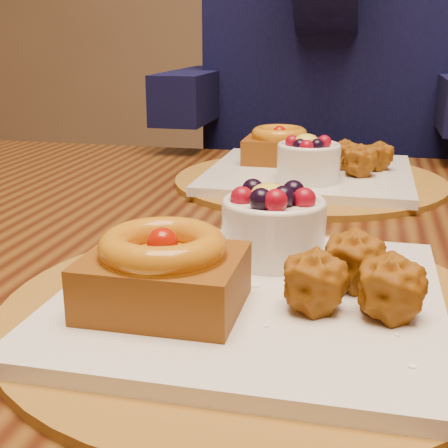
# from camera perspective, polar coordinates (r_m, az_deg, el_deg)

# --- Properties ---
(dining_table) EXTENTS (1.60, 0.90, 0.76)m
(dining_table) POSITION_cam_1_polar(r_m,az_deg,el_deg) (0.71, 5.74, -6.41)
(dining_table) COLOR #341509
(dining_table) RESTS_ON ground
(place_setting_near) EXTENTS (0.38, 0.38, 0.09)m
(place_setting_near) POSITION_cam_1_polar(r_m,az_deg,el_deg) (0.48, 2.30, -5.30)
(place_setting_near) COLOR brown
(place_setting_near) RESTS_ON dining_table
(place_setting_far) EXTENTS (0.38, 0.38, 0.08)m
(place_setting_far) POSITION_cam_1_polar(r_m,az_deg,el_deg) (0.89, 7.67, 5.01)
(place_setting_far) COLOR brown
(place_setting_far) RESTS_ON dining_table
(chair_far) EXTENTS (0.46, 0.46, 0.92)m
(chair_far) POSITION_cam_1_polar(r_m,az_deg,el_deg) (1.40, 14.67, -2.21)
(chair_far) COLOR black
(chair_far) RESTS_ON ground
(diner) EXTENTS (0.57, 0.53, 0.92)m
(diner) POSITION_cam_1_polar(r_m,az_deg,el_deg) (1.28, 9.82, 18.06)
(diner) COLOR black
(diner) RESTS_ON ground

